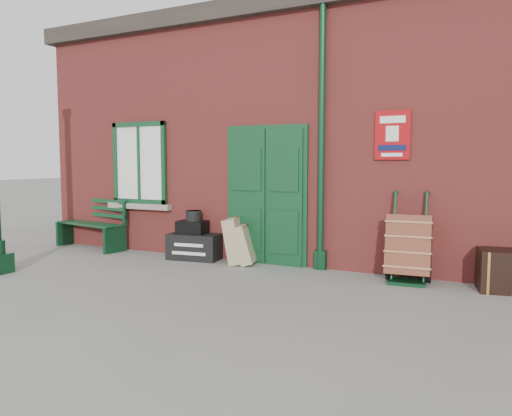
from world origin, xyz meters
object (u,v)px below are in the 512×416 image
Objects in this scene: dark_trunk at (510,271)px; porter_trolley at (409,248)px; houdini_trunk at (195,246)px; bench at (93,222)px.

porter_trolley is at bearing 169.64° from dark_trunk.
houdini_trunk is 1.18× the size of dark_trunk.
houdini_trunk is (2.41, -0.08, -0.28)m from bench.
dark_trunk is (4.82, 0.00, 0.05)m from houdini_trunk.
porter_trolley is (3.56, -0.02, 0.26)m from houdini_trunk.
porter_trolley reaches higher than houdini_trunk.
bench is 1.88× the size of houdini_trunk.
dark_trunk is (7.23, -0.08, -0.23)m from bench.
bench is 2.21× the size of dark_trunk.
bench is 7.24m from dark_trunk.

